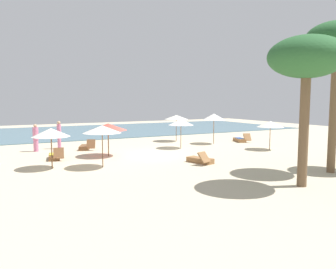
# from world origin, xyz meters

# --- Properties ---
(ground_plane) EXTENTS (60.00, 60.00, 0.00)m
(ground_plane) POSITION_xyz_m (0.00, 0.00, 0.00)
(ground_plane) COLOR beige
(ocean_water) EXTENTS (48.00, 16.00, 0.06)m
(ocean_water) POSITION_xyz_m (0.00, 17.00, 0.03)
(ocean_water) COLOR slate
(ocean_water) RESTS_ON ground_plane
(umbrella_0) EXTENTS (1.77, 1.77, 2.05)m
(umbrella_0) POSITION_xyz_m (3.41, 1.65, 1.84)
(umbrella_0) COLOR brown
(umbrella_0) RESTS_ON ground_plane
(umbrella_1) EXTENTS (1.94, 1.94, 2.14)m
(umbrella_1) POSITION_xyz_m (-3.52, -2.36, 1.94)
(umbrella_1) COLOR brown
(umbrella_1) RESTS_ON ground_plane
(umbrella_2) EXTENTS (1.78, 1.78, 2.34)m
(umbrella_2) POSITION_xyz_m (6.86, 2.49, 2.09)
(umbrella_2) COLOR olive
(umbrella_2) RESTS_ON ground_plane
(umbrella_4) EXTENTS (1.86, 1.86, 2.03)m
(umbrella_4) POSITION_xyz_m (-5.85, -1.46, 1.81)
(umbrella_4) COLOR brown
(umbrella_4) RESTS_ON ground_plane
(umbrella_5) EXTENTS (1.94, 1.94, 2.16)m
(umbrella_5) POSITION_xyz_m (5.09, 5.27, 1.98)
(umbrella_5) COLOR brown
(umbrella_5) RESTS_ON ground_plane
(umbrella_6) EXTENTS (2.28, 2.28, 1.99)m
(umbrella_6) POSITION_xyz_m (-2.18, 0.79, 1.78)
(umbrella_6) COLOR brown
(umbrella_6) RESTS_ON ground_plane
(umbrella_7) EXTENTS (1.82, 1.82, 1.97)m
(umbrella_7) POSITION_xyz_m (8.48, -1.83, 1.75)
(umbrella_7) COLOR brown
(umbrella_7) RESTS_ON ground_plane
(lounger_0) EXTENTS (1.16, 1.74, 0.74)m
(lounger_0) POSITION_xyz_m (-2.75, 4.12, 0.17)
(lounger_0) COLOR brown
(lounger_0) RESTS_ON ground_plane
(lounger_1) EXTENTS (1.11, 1.76, 0.72)m
(lounger_1) POSITION_xyz_m (9.45, 2.41, 0.18)
(lounger_1) COLOR olive
(lounger_1) RESTS_ON ground_plane
(lounger_2) EXTENTS (0.87, 1.72, 0.74)m
(lounger_2) POSITION_xyz_m (-5.28, 1.15, 0.18)
(lounger_2) COLOR brown
(lounger_2) RESTS_ON ground_plane
(lounger_3) EXTENTS (1.06, 1.78, 0.70)m
(lounger_3) POSITION_xyz_m (1.49, -3.76, 0.17)
(lounger_3) COLOR olive
(lounger_3) RESTS_ON ground_plane
(person_0) EXTENTS (0.33, 0.33, 1.94)m
(person_0) POSITION_xyz_m (-4.25, 5.36, 1.01)
(person_0) COLOR #D17299
(person_0) RESTS_ON ground_plane
(person_1) EXTENTS (0.43, 0.43, 1.82)m
(person_1) POSITION_xyz_m (-5.86, 4.77, 0.92)
(person_1) COLOR #D17299
(person_1) RESTS_ON ground_plane
(palm_1) EXTENTS (2.97, 2.97, 5.88)m
(palm_1) POSITION_xyz_m (2.32, -9.75, 4.94)
(palm_1) COLOR brown
(palm_1) RESTS_ON ground_plane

